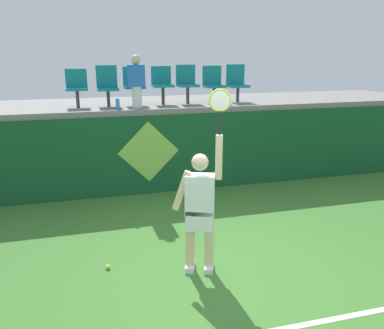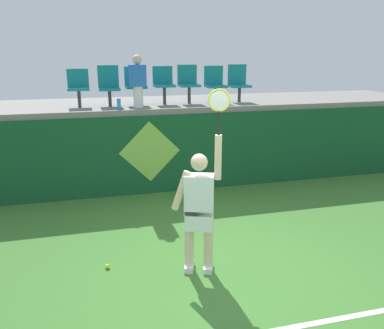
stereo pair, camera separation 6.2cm
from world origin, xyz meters
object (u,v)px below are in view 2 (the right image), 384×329
(stadium_chair_3, at_px, (164,83))
(stadium_chair_4, at_px, (188,82))
(tennis_player, at_px, (199,207))
(stadium_chair_2, at_px, (136,84))
(stadium_chair_0, at_px, (78,86))
(stadium_chair_6, at_px, (238,82))
(tennis_ball, at_px, (107,266))
(water_bottle, at_px, (119,104))
(stadium_chair_1, at_px, (109,84))
(stadium_chair_5, at_px, (215,83))
(spectator_0, at_px, (138,80))

(stadium_chair_3, distance_m, stadium_chair_4, 0.56)
(tennis_player, height_order, stadium_chair_2, stadium_chair_2)
(stadium_chair_0, distance_m, stadium_chair_6, 3.56)
(tennis_ball, height_order, stadium_chair_4, stadium_chair_4)
(water_bottle, height_order, stadium_chair_4, stadium_chair_4)
(stadium_chair_6, bearing_deg, stadium_chair_2, -179.84)
(tennis_ball, xyz_separation_m, stadium_chair_1, (0.36, 3.71, 2.19))
(stadium_chair_5, distance_m, spectator_0, 1.85)
(stadium_chair_6, bearing_deg, stadium_chair_5, -179.67)
(stadium_chair_4, bearing_deg, water_bottle, -159.88)
(stadium_chair_2, bearing_deg, stadium_chair_6, 0.16)
(tennis_ball, bearing_deg, stadium_chair_4, 60.47)
(stadium_chair_3, bearing_deg, water_bottle, -150.72)
(stadium_chair_4, bearing_deg, stadium_chair_6, 0.22)
(stadium_chair_4, height_order, stadium_chair_5, stadium_chair_4)
(stadium_chair_3, relative_size, stadium_chair_6, 0.98)
(stadium_chair_1, bearing_deg, spectator_0, -36.34)
(tennis_ball, bearing_deg, tennis_player, -15.93)
(stadium_chair_3, height_order, stadium_chair_4, stadium_chair_4)
(stadium_chair_2, xyz_separation_m, stadium_chair_6, (2.37, 0.01, -0.01))
(tennis_ball, height_order, water_bottle, water_bottle)
(water_bottle, bearing_deg, tennis_ball, -99.20)
(tennis_ball, bearing_deg, stadium_chair_3, 67.41)
(tennis_player, height_order, spectator_0, spectator_0)
(water_bottle, bearing_deg, stadium_chair_2, 54.31)
(stadium_chair_6, height_order, spectator_0, spectator_0)
(stadium_chair_1, distance_m, stadium_chair_3, 1.18)
(tennis_player, relative_size, stadium_chair_3, 3.02)
(stadium_chair_2, bearing_deg, tennis_player, -85.75)
(tennis_ball, height_order, stadium_chair_0, stadium_chair_0)
(stadium_chair_2, height_order, stadium_chair_4, stadium_chair_4)
(water_bottle, distance_m, stadium_chair_6, 2.87)
(tennis_ball, distance_m, stadium_chair_5, 5.09)
(tennis_player, height_order, stadium_chair_4, stadium_chair_4)
(water_bottle, relative_size, stadium_chair_3, 0.26)
(water_bottle, xyz_separation_m, stadium_chair_6, (2.78, 0.59, 0.34))
(spectator_0, bearing_deg, tennis_player, -85.27)
(water_bottle, bearing_deg, stadium_chair_4, 20.12)
(tennis_player, xyz_separation_m, stadium_chair_3, (0.31, 4.05, 1.31))
(tennis_ball, bearing_deg, stadium_chair_5, 53.74)
(stadium_chair_2, relative_size, stadium_chair_6, 0.97)
(stadium_chair_1, relative_size, spectator_0, 0.79)
(stadium_chair_3, xyz_separation_m, stadium_chair_6, (1.75, 0.01, -0.02))
(water_bottle, distance_m, stadium_chair_0, 1.02)
(tennis_ball, relative_size, stadium_chair_4, 0.08)
(stadium_chair_3, xyz_separation_m, stadium_chair_5, (1.18, 0.00, -0.02))
(tennis_ball, height_order, stadium_chair_5, stadium_chair_5)
(stadium_chair_1, distance_m, stadium_chair_4, 1.74)
(tennis_player, bearing_deg, stadium_chair_5, 69.78)
(tennis_ball, distance_m, stadium_chair_0, 4.30)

